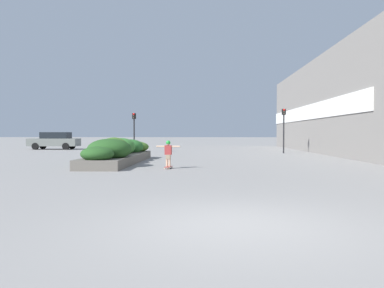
# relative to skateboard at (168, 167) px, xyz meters

# --- Properties ---
(ground_plane) EXTENTS (300.00, 300.00, 0.00)m
(ground_plane) POSITION_rel_skateboard_xyz_m (2.10, -9.83, -0.07)
(ground_plane) COLOR gray
(building_wall_right) EXTENTS (0.67, 45.72, 7.30)m
(building_wall_right) POSITION_rel_skateboard_xyz_m (10.29, 6.15, 3.58)
(building_wall_right) COLOR gray
(building_wall_right) RESTS_ON ground_plane
(planter_box) EXTENTS (2.06, 8.83, 1.32)m
(planter_box) POSITION_rel_skateboard_xyz_m (-2.83, 3.17, 0.50)
(planter_box) COLOR #605B54
(planter_box) RESTS_ON ground_plane
(skateboard) EXTENTS (0.33, 0.71, 0.09)m
(skateboard) POSITION_rel_skateboard_xyz_m (0.00, 0.00, 0.00)
(skateboard) COLOR maroon
(skateboard) RESTS_ON ground_plane
(skateboarder) EXTENTS (1.04, 0.25, 1.12)m
(skateboarder) POSITION_rel_skateboard_xyz_m (-0.00, 0.00, 0.70)
(skateboarder) COLOR tan
(skateboarder) RESTS_ON skateboard
(car_leftmost) EXTENTS (4.78, 2.02, 1.49)m
(car_leftmost) POSITION_rel_skateboard_xyz_m (17.64, 18.28, 0.73)
(car_leftmost) COLOR silver
(car_leftmost) RESTS_ON ground_plane
(car_center_left) EXTENTS (4.65, 1.85, 1.64)m
(car_center_left) POSITION_rel_skateboard_xyz_m (-12.85, 19.14, 0.78)
(car_center_left) COLOR slate
(car_center_left) RESTS_ON ground_plane
(traffic_light_left) EXTENTS (0.28, 0.30, 3.12)m
(traffic_light_left) POSITION_rel_skateboard_xyz_m (-4.07, 13.31, 2.08)
(traffic_light_left) COLOR black
(traffic_light_left) RESTS_ON ground_plane
(traffic_light_right) EXTENTS (0.28, 0.30, 3.40)m
(traffic_light_right) POSITION_rel_skateboard_xyz_m (7.57, 12.95, 2.26)
(traffic_light_right) COLOR black
(traffic_light_right) RESTS_ON ground_plane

